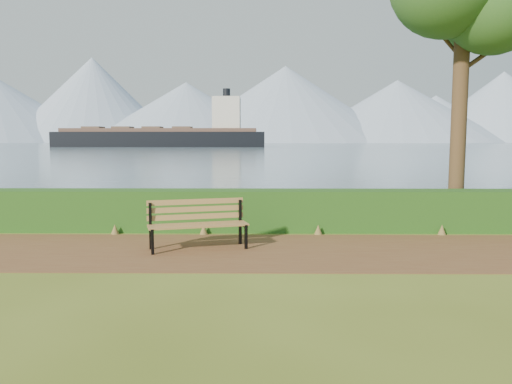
{
  "coord_description": "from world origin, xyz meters",
  "views": [
    {
      "loc": [
        0.26,
        -9.53,
        2.23
      ],
      "look_at": [
        0.14,
        1.2,
        1.1
      ],
      "focal_mm": 35.0,
      "sensor_mm": 36.0,
      "label": 1
    }
  ],
  "objects": [
    {
      "name": "mountains",
      "position": [
        -9.17,
        406.05,
        27.7
      ],
      "size": [
        585.0,
        190.0,
        70.0
      ],
      "color": "#8699B3",
      "rests_on": "ground"
    },
    {
      "name": "bench",
      "position": [
        -1.05,
        0.55,
        0.58
      ],
      "size": [
        2.09,
        1.13,
        1.01
      ],
      "rotation": [
        0.0,
        0.0,
        0.29
      ],
      "color": "black",
      "rests_on": "ground"
    },
    {
      "name": "path",
      "position": [
        0.0,
        0.3,
        0.01
      ],
      "size": [
        40.0,
        3.4,
        0.01
      ],
      "primitive_type": "cube",
      "color": "brown",
      "rests_on": "ground"
    },
    {
      "name": "cargo_ship",
      "position": [
        -28.25,
        142.18,
        2.87
      ],
      "size": [
        63.47,
        10.23,
        19.26
      ],
      "rotation": [
        0.0,
        0.0,
        -0.0
      ],
      "color": "black",
      "rests_on": "ground"
    },
    {
      "name": "hedge",
      "position": [
        0.0,
        2.6,
        0.5
      ],
      "size": [
        32.0,
        0.85,
        1.0
      ],
      "primitive_type": "cube",
      "color": "#1C4112",
      "rests_on": "ground"
    },
    {
      "name": "ground",
      "position": [
        0.0,
        0.0,
        0.0
      ],
      "size": [
        140.0,
        140.0,
        0.0
      ],
      "primitive_type": "plane",
      "color": "#4B5919",
      "rests_on": "ground"
    },
    {
      "name": "water",
      "position": [
        0.0,
        260.0,
        0.01
      ],
      "size": [
        700.0,
        510.0,
        0.0
      ],
      "primitive_type": "cube",
      "color": "slate",
      "rests_on": "ground"
    }
  ]
}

